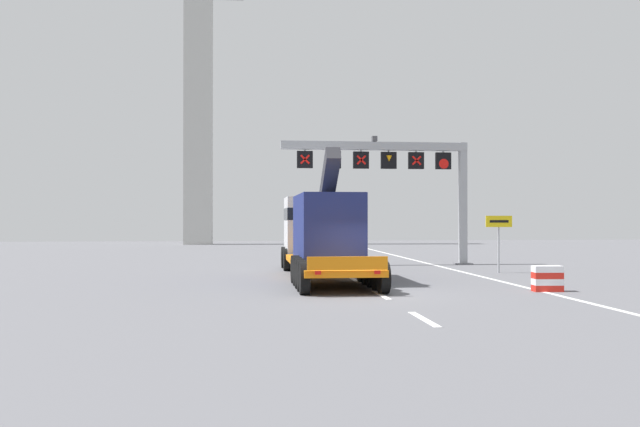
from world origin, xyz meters
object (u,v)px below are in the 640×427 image
crash_barrier_striped (547,279)px  exit_sign_yellow (499,230)px  overhead_lane_gantry (398,166)px  bridge_pylon_distant (198,35)px  heavy_haul_truck_orange (320,231)px

crash_barrier_striped → exit_sign_yellow: bearing=80.5°
overhead_lane_gantry → bridge_pylon_distant: size_ratio=0.26×
exit_sign_yellow → heavy_haul_truck_orange: bearing=-175.0°
heavy_haul_truck_orange → bridge_pylon_distant: size_ratio=0.34×
overhead_lane_gantry → exit_sign_yellow: overhead_lane_gantry is taller
overhead_lane_gantry → heavy_haul_truck_orange: size_ratio=0.76×
heavy_haul_truck_orange → crash_barrier_striped: (7.25, -7.28, -1.54)m
overhead_lane_gantry → exit_sign_yellow: size_ratio=3.95×
overhead_lane_gantry → heavy_haul_truck_orange: 9.08m
overhead_lane_gantry → crash_barrier_striped: 14.97m
crash_barrier_striped → bridge_pylon_distant: 52.64m
overhead_lane_gantry → heavy_haul_truck_orange: bearing=-127.5°
heavy_haul_truck_orange → exit_sign_yellow: 8.62m
heavy_haul_truck_orange → exit_sign_yellow: heavy_haul_truck_orange is taller
overhead_lane_gantry → exit_sign_yellow: (3.49, -5.90, -3.48)m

